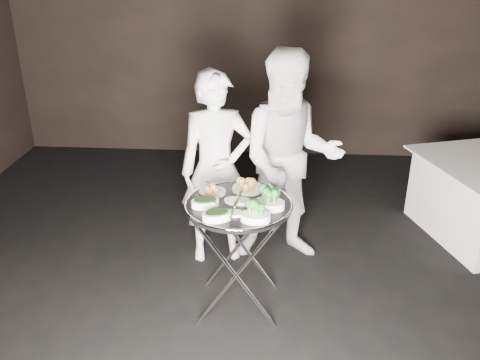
# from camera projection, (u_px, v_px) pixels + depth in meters

# --- Properties ---
(floor) EXTENTS (6.00, 7.00, 0.05)m
(floor) POSITION_uv_depth(u_px,v_px,m) (237.00, 340.00, 3.46)
(floor) COLOR black
(floor) RESTS_ON ground
(wall_back) EXTENTS (6.00, 0.05, 3.00)m
(wall_back) POSITION_uv_depth(u_px,v_px,m) (259.00, 34.00, 6.04)
(wall_back) COLOR black
(wall_back) RESTS_ON floor
(tray_stand) EXTENTS (0.56, 0.48, 0.83)m
(tray_stand) POSITION_uv_depth(u_px,v_px,m) (238.00, 251.00, 3.57)
(tray_stand) COLOR silver
(tray_stand) RESTS_ON floor
(serving_tray) EXTENTS (0.74, 0.74, 0.04)m
(serving_tray) POSITION_uv_depth(u_px,v_px,m) (238.00, 205.00, 3.42)
(serving_tray) COLOR black
(serving_tray) RESTS_ON tray_stand
(potato_plate_a) EXTENTS (0.20, 0.20, 0.07)m
(potato_plate_a) POSITION_uv_depth(u_px,v_px,m) (212.00, 189.00, 3.55)
(potato_plate_a) COLOR beige
(potato_plate_a) RESTS_ON serving_tray
(potato_plate_b) EXTENTS (0.22, 0.22, 0.08)m
(potato_plate_b) POSITION_uv_depth(u_px,v_px,m) (248.00, 185.00, 3.60)
(potato_plate_b) COLOR beige
(potato_plate_b) RESTS_ON serving_tray
(greens_bowl) EXTENTS (0.12, 0.12, 0.07)m
(greens_bowl) POSITION_uv_depth(u_px,v_px,m) (272.00, 192.00, 3.51)
(greens_bowl) COLOR white
(greens_bowl) RESTS_ON serving_tray
(asparagus_plate_a) EXTENTS (0.20, 0.13, 0.04)m
(asparagus_plate_a) POSITION_uv_depth(u_px,v_px,m) (238.00, 200.00, 3.43)
(asparagus_plate_a) COLOR white
(asparagus_plate_a) RESTS_ON serving_tray
(asparagus_plate_b) EXTENTS (0.17, 0.10, 0.03)m
(asparagus_plate_b) POSITION_uv_depth(u_px,v_px,m) (233.00, 212.00, 3.27)
(asparagus_plate_b) COLOR white
(asparagus_plate_b) RESTS_ON serving_tray
(spinach_bowl_a) EXTENTS (0.21, 0.16, 0.08)m
(spinach_bowl_a) POSITION_uv_depth(u_px,v_px,m) (205.00, 202.00, 3.36)
(spinach_bowl_a) COLOR white
(spinach_bowl_a) RESTS_ON serving_tray
(spinach_bowl_b) EXTENTS (0.22, 0.18, 0.08)m
(spinach_bowl_b) POSITION_uv_depth(u_px,v_px,m) (217.00, 215.00, 3.20)
(spinach_bowl_b) COLOR white
(spinach_bowl_b) RESTS_ON serving_tray
(broccoli_bowl_a) EXTENTS (0.22, 0.17, 0.08)m
(broccoli_bowl_a) POSITION_uv_depth(u_px,v_px,m) (270.00, 203.00, 3.34)
(broccoli_bowl_a) COLOR white
(broccoli_bowl_a) RESTS_ON serving_tray
(broccoli_bowl_b) EXTENTS (0.19, 0.14, 0.08)m
(broccoli_bowl_b) POSITION_uv_depth(u_px,v_px,m) (256.00, 216.00, 3.19)
(broccoli_bowl_b) COLOR white
(broccoli_bowl_b) RESTS_ON serving_tray
(serving_utensils) EXTENTS (0.58, 0.44, 0.01)m
(serving_utensils) POSITION_uv_depth(u_px,v_px,m) (242.00, 192.00, 3.46)
(serving_utensils) COLOR silver
(serving_utensils) RESTS_ON serving_tray
(waiter_left) EXTENTS (0.65, 0.50, 1.60)m
(waiter_left) POSITION_uv_depth(u_px,v_px,m) (217.00, 169.00, 4.07)
(waiter_left) COLOR white
(waiter_left) RESTS_ON floor
(waiter_right) EXTENTS (0.91, 0.74, 1.76)m
(waiter_right) POSITION_uv_depth(u_px,v_px,m) (290.00, 160.00, 4.05)
(waiter_right) COLOR white
(waiter_right) RESTS_ON floor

